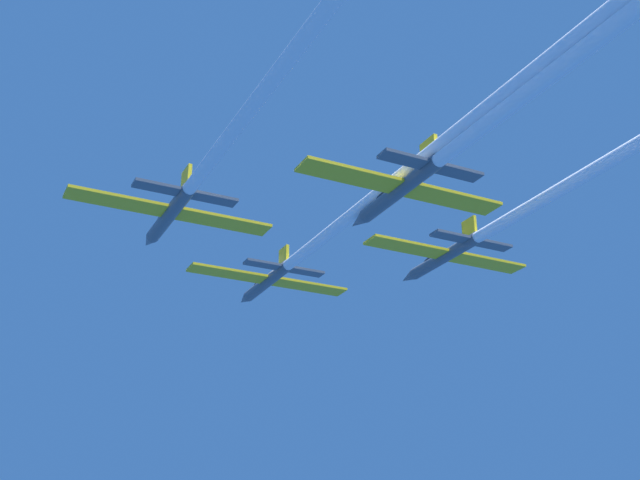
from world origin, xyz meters
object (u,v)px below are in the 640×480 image
Objects in this scene: jet_left_wing at (243,118)px; jet_right_wing at (559,190)px; jet_slot at (612,27)px; jet_lead at (364,205)px.

jet_right_wing is (23.04, -0.25, 0.50)m from jet_left_wing.
jet_lead is at bearing 90.02° from jet_slot.
jet_right_wing is 0.81× the size of jet_slot.
jet_right_wing reaches higher than jet_slot.
jet_lead is 1.18× the size of jet_right_wing.
jet_right_wing is 18.92m from jet_slot.
jet_right_wing is at bearing 55.16° from jet_slot.
jet_slot is at bearing -124.84° from jet_right_wing.
jet_slot is at bearing -52.15° from jet_left_wing.
jet_lead is 14.51m from jet_left_wing.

